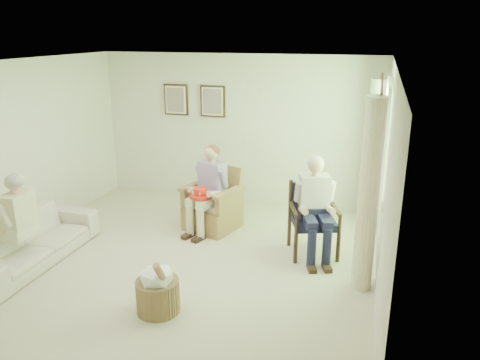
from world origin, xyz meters
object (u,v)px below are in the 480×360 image
at_px(wicker_armchair, 213,209).
at_px(wood_armchair, 315,216).
at_px(hatbox, 158,289).
at_px(sofa, 29,241).
at_px(red_hat, 200,194).
at_px(person_dark, 314,201).
at_px(person_sofa, 14,217).
at_px(person_wicker, 210,184).

relative_size(wicker_armchair, wood_armchair, 0.99).
relative_size(wood_armchair, hatbox, 1.37).
xyz_separation_m(sofa, red_hat, (1.88, 1.47, 0.36)).
distance_m(wood_armchair, person_dark, 0.31).
bearing_deg(person_dark, red_hat, 152.84).
xyz_separation_m(person_sofa, red_hat, (1.88, 1.66, -0.06)).
bearing_deg(sofa, person_dark, -70.85).
xyz_separation_m(wicker_armchair, person_dark, (1.63, -0.55, 0.49)).
relative_size(sofa, red_hat, 6.40).
bearing_deg(person_sofa, wood_armchair, 111.93).
distance_m(wicker_armchair, person_dark, 1.79).
bearing_deg(hatbox, red_hat, 97.69).
height_order(wicker_armchair, person_dark, person_dark).
bearing_deg(red_hat, hatbox, -82.31).
bearing_deg(person_sofa, person_wicker, 131.40).
bearing_deg(wicker_armchair, person_wicker, -72.28).
height_order(wood_armchair, person_sofa, person_sofa).
relative_size(wicker_armchair, hatbox, 1.36).
bearing_deg(person_dark, person_wicker, 145.83).
height_order(wicker_armchair, sofa, wicker_armchair).
relative_size(sofa, hatbox, 2.90).
distance_m(wood_armchair, red_hat, 1.71).
xyz_separation_m(wicker_armchair, sofa, (-1.96, -1.79, -0.01)).
relative_size(wood_armchair, person_wicker, 0.73).
bearing_deg(person_sofa, red_hat, 129.37).
height_order(wood_armchair, hatbox, wood_armchair).
height_order(wicker_armchair, person_wicker, person_wicker).
bearing_deg(person_wicker, sofa, -121.91).
height_order(person_dark, hatbox, person_dark).
relative_size(wicker_armchair, person_dark, 0.70).
xyz_separation_m(wood_armchair, hatbox, (-1.43, -1.97, -0.25)).
bearing_deg(hatbox, sofa, 165.18).
bearing_deg(hatbox, person_wicker, 95.01).
height_order(wood_armchair, person_dark, person_dark).
xyz_separation_m(wood_armchair, sofa, (-3.59, -1.41, -0.23)).
height_order(person_sofa, hatbox, person_sofa).
bearing_deg(person_dark, wicker_armchair, 141.70).
distance_m(person_dark, red_hat, 1.73).
distance_m(wicker_armchair, person_wicker, 0.47).
bearing_deg(hatbox, person_sofa, 169.96).
bearing_deg(wicker_armchair, wood_armchair, 4.39).
relative_size(person_wicker, red_hat, 4.10).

